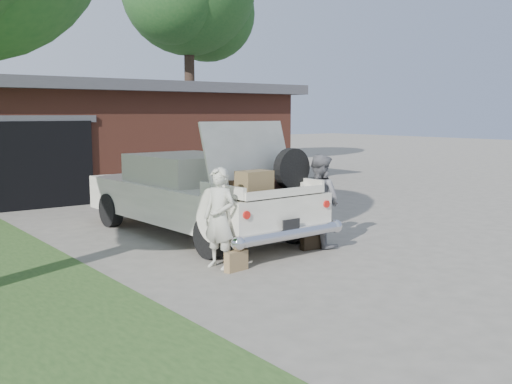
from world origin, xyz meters
TOP-DOWN VIEW (x-y plane):
  - ground at (0.00, 0.00)m, footprint 90.00×90.00m
  - house at (0.98, 11.47)m, footprint 12.80×7.80m
  - sedan at (0.21, 2.80)m, footprint 2.39×5.62m
  - woman_left at (-0.88, 0.37)m, footprint 0.52×0.66m
  - woman_right at (1.43, 0.59)m, footprint 0.67×0.84m
  - suitcase_left at (-0.78, 0.07)m, footprint 0.41×0.19m
  - suitcase_right at (1.14, 0.46)m, footprint 0.45×0.18m

SIDE VIEW (x-z plane):
  - ground at x=0.00m, z-range 0.00..0.00m
  - suitcase_left at x=-0.78m, z-range 0.00..0.31m
  - suitcase_right at x=1.14m, z-range 0.00..0.34m
  - woman_left at x=-0.88m, z-range 0.00..1.57m
  - sedan at x=0.21m, z-range -0.31..1.94m
  - woman_right at x=1.43m, z-range 0.00..1.67m
  - house at x=0.98m, z-range 0.02..3.32m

